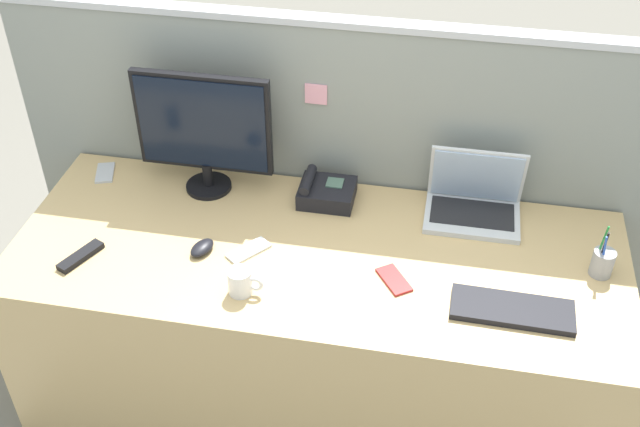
% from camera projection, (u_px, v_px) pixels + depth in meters
% --- Properties ---
extents(ground_plane, '(10.00, 10.00, 0.00)m').
position_uv_depth(ground_plane, '(318.00, 395.00, 3.07)').
color(ground_plane, slate).
extents(desk, '(2.08, 0.81, 0.76)m').
position_uv_depth(desk, '(317.00, 329.00, 2.83)').
color(desk, tan).
rests_on(desk, ground_plane).
extents(cubicle_divider, '(2.47, 0.07, 1.39)m').
position_uv_depth(cubicle_divider, '(339.00, 188.00, 2.98)').
color(cubicle_divider, gray).
rests_on(cubicle_divider, ground_plane).
extents(desktop_monitor, '(0.49, 0.17, 0.46)m').
position_uv_depth(desktop_monitor, '(203.00, 128.00, 2.73)').
color(desktop_monitor, black).
rests_on(desktop_monitor, desk).
extents(laptop, '(0.33, 0.23, 0.25)m').
position_uv_depth(laptop, '(474.00, 199.00, 2.72)').
color(laptop, silver).
rests_on(laptop, desk).
extents(desk_phone, '(0.20, 0.17, 0.10)m').
position_uv_depth(desk_phone, '(326.00, 192.00, 2.80)').
color(desk_phone, black).
rests_on(desk_phone, desk).
extents(keyboard_main, '(0.38, 0.15, 0.02)m').
position_uv_depth(keyboard_main, '(512.00, 310.00, 2.36)').
color(keyboard_main, black).
rests_on(keyboard_main, desk).
extents(computer_mouse_right_hand, '(0.09, 0.11, 0.03)m').
position_uv_depth(computer_mouse_right_hand, '(202.00, 248.00, 2.59)').
color(computer_mouse_right_hand, black).
rests_on(computer_mouse_right_hand, desk).
extents(pen_cup, '(0.07, 0.07, 0.18)m').
position_uv_depth(pen_cup, '(602.00, 262.00, 2.48)').
color(pen_cup, '#99999E').
rests_on(pen_cup, desk).
extents(cell_phone_white_slab, '(0.14, 0.16, 0.01)m').
position_uv_depth(cell_phone_white_slab, '(248.00, 251.00, 2.59)').
color(cell_phone_white_slab, silver).
rests_on(cell_phone_white_slab, desk).
extents(cell_phone_silver_slab, '(0.10, 0.14, 0.01)m').
position_uv_depth(cell_phone_silver_slab, '(105.00, 173.00, 2.95)').
color(cell_phone_silver_slab, '#B7BAC1').
rests_on(cell_phone_silver_slab, desk).
extents(cell_phone_red_case, '(0.13, 0.15, 0.01)m').
position_uv_depth(cell_phone_red_case, '(394.00, 280.00, 2.48)').
color(cell_phone_red_case, '#B22323').
rests_on(cell_phone_red_case, desk).
extents(tv_remote, '(0.11, 0.17, 0.02)m').
position_uv_depth(tv_remote, '(81.00, 256.00, 2.56)').
color(tv_remote, black).
rests_on(tv_remote, desk).
extents(coffee_mug, '(0.11, 0.08, 0.09)m').
position_uv_depth(coffee_mug, '(241.00, 282.00, 2.41)').
color(coffee_mug, white).
rests_on(coffee_mug, desk).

